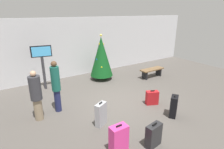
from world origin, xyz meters
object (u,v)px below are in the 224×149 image
object	(u,v)px
suitcase_1	(154,135)
suitcase_4	(152,98)
traveller_1	(56,85)
suitcase_0	(119,139)
holiday_tree	(101,56)
suitcase_2	(174,106)
waiting_bench	(152,71)
suitcase_3	(101,114)
flight_info_kiosk	(42,59)
traveller_0	(36,95)

from	to	relation	value
suitcase_1	suitcase_4	bearing A→B (deg)	46.04
traveller_1	suitcase_0	bearing A→B (deg)	-77.42
holiday_tree	suitcase_2	distance (m)	4.55
suitcase_2	suitcase_4	xyz separation A→B (m)	(0.01, 1.02, -0.10)
holiday_tree	suitcase_1	size ratio (longest dim) A/B	3.43
waiting_bench	suitcase_0	world-z (taller)	suitcase_0
waiting_bench	traveller_1	xyz separation A→B (m)	(-5.34, -0.72, 0.64)
waiting_bench	suitcase_1	world-z (taller)	suitcase_1
suitcase_3	traveller_1	bearing A→B (deg)	118.09
suitcase_1	suitcase_3	bearing A→B (deg)	113.57
suitcase_3	flight_info_kiosk	bearing A→B (deg)	100.60
waiting_bench	suitcase_4	bearing A→B (deg)	-134.61
flight_info_kiosk	traveller_0	bearing A→B (deg)	-108.51
traveller_0	traveller_1	world-z (taller)	traveller_1
waiting_bench	suitcase_2	bearing A→B (deg)	-124.16
holiday_tree	suitcase_2	bearing A→B (deg)	-87.13
flight_info_kiosk	suitcase_0	world-z (taller)	flight_info_kiosk
suitcase_0	suitcase_4	world-z (taller)	suitcase_0
suitcase_3	suitcase_0	bearing A→B (deg)	-99.57
holiday_tree	suitcase_1	bearing A→B (deg)	-105.20
suitcase_0	suitcase_2	size ratio (longest dim) A/B	1.03
traveller_0	suitcase_4	xyz separation A→B (m)	(3.88, -1.28, -0.62)
suitcase_2	traveller_1	bearing A→B (deg)	141.73
waiting_bench	holiday_tree	bearing A→B (deg)	152.56
traveller_0	suitcase_0	xyz separation A→B (m)	(1.34, -2.67, -0.51)
suitcase_0	suitcase_4	xyz separation A→B (m)	(2.54, 1.39, -0.11)
traveller_0	flight_info_kiosk	bearing A→B (deg)	71.49
flight_info_kiosk	waiting_bench	size ratio (longest dim) A/B	1.45
suitcase_1	suitcase_2	xyz separation A→B (m)	(1.62, 0.68, 0.05)
suitcase_0	suitcase_4	distance (m)	2.89
flight_info_kiosk	suitcase_3	xyz separation A→B (m)	(0.73, -3.88, -1.01)
traveller_1	suitcase_2	size ratio (longest dim) A/B	2.38
holiday_tree	suitcase_2	size ratio (longest dim) A/B	3.01
suitcase_1	suitcase_3	size ratio (longest dim) A/B	0.86
suitcase_3	traveller_0	bearing A→B (deg)	137.99
traveller_1	suitcase_2	world-z (taller)	traveller_1
waiting_bench	suitcase_0	size ratio (longest dim) A/B	1.72
traveller_1	suitcase_3	size ratio (longest dim) A/B	2.34
suitcase_1	waiting_bench	bearing A→B (deg)	45.67
suitcase_2	flight_info_kiosk	bearing A→B (deg)	122.42
flight_info_kiosk	suitcase_2	distance (m)	5.75
holiday_tree	suitcase_4	size ratio (longest dim) A/B	4.09
suitcase_0	suitcase_2	distance (m)	2.55
suitcase_0	suitcase_2	bearing A→B (deg)	8.30
waiting_bench	suitcase_2	xyz separation A→B (m)	(-2.18, -3.21, 0.01)
traveller_1	suitcase_3	xyz separation A→B (m)	(0.85, -1.60, -0.62)
traveller_1	suitcase_2	distance (m)	4.07
suitcase_4	suitcase_0	bearing A→B (deg)	-151.35
flight_info_kiosk	suitcase_2	world-z (taller)	flight_info_kiosk
traveller_0	suitcase_0	distance (m)	3.03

